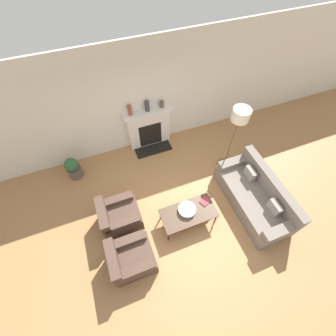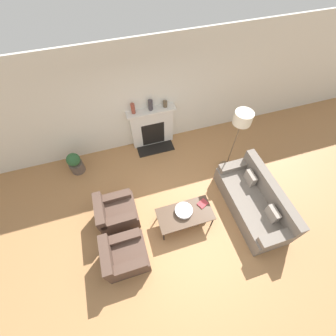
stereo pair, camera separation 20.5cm
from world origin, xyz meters
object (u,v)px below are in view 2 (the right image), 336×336
at_px(coffee_table, 185,214).
at_px(mantel_vase_left, 133,109).
at_px(bowl, 184,211).
at_px(mantel_vase_center_left, 150,105).
at_px(book, 203,204).
at_px(mantel_vase_center_right, 165,104).
at_px(floor_lamp, 241,124).
at_px(armchair_near, 124,256).
at_px(armchair_far, 116,213).
at_px(couch, 254,201).
at_px(fireplace, 152,128).
at_px(potted_plant, 75,163).

height_order(coffee_table, mantel_vase_left, mantel_vase_left).
distance_m(bowl, mantel_vase_center_left, 2.68).
bearing_deg(book, mantel_vase_center_left, 76.77).
bearing_deg(mantel_vase_center_right, floor_lamp, -49.81).
bearing_deg(book, armchair_near, 171.53).
bearing_deg(armchair_far, floor_lamp, -79.03).
height_order(armchair_near, mantel_vase_center_left, mantel_vase_center_left).
bearing_deg(mantel_vase_left, mantel_vase_center_right, 0.00).
height_order(bowl, mantel_vase_center_right, mantel_vase_center_right).
relative_size(armchair_near, bowl, 2.17).
relative_size(couch, bowl, 5.37).
xyz_separation_m(fireplace, mantel_vase_center_right, (0.38, 0.01, 0.69)).
relative_size(armchair_near, floor_lamp, 0.44).
distance_m(fireplace, mantel_vase_left, 0.86).
distance_m(fireplace, mantel_vase_center_left, 0.75).
xyz_separation_m(couch, bowl, (-1.65, 0.20, 0.15)).
bearing_deg(floor_lamp, coffee_table, -144.85).
xyz_separation_m(bowl, mantel_vase_left, (-0.46, 2.53, 0.86)).
distance_m(coffee_table, book, 0.47).
bearing_deg(couch, fireplace, -148.33).
bearing_deg(book, potted_plant, 117.54).
bearing_deg(bowl, armchair_far, 161.54).
bearing_deg(mantel_vase_center_right, fireplace, -177.90).
bearing_deg(bowl, coffee_table, -77.64).
bearing_deg(armchair_near, book, -74.10).
height_order(book, potted_plant, potted_plant).
xyz_separation_m(couch, armchair_far, (-3.07, 0.67, -0.03)).
distance_m(mantel_vase_center_left, mantel_vase_center_right, 0.38).
bearing_deg(coffee_table, fireplace, 90.90).
height_order(armchair_near, potted_plant, armchair_near).
height_order(couch, mantel_vase_center_left, mantel_vase_center_left).
xyz_separation_m(armchair_near, floor_lamp, (3.02, 1.54, 1.29)).
xyz_separation_m(armchair_far, book, (1.88, -0.42, 0.14)).
xyz_separation_m(couch, mantel_vase_center_right, (-1.29, 2.73, 0.96)).
height_order(armchair_far, mantel_vase_left, mantel_vase_left).
distance_m(mantel_vase_left, mantel_vase_center_left, 0.44).
xyz_separation_m(mantel_vase_left, mantel_vase_center_left, (0.44, 0.00, 0.00)).
bearing_deg(potted_plant, mantel_vase_center_left, 10.41).
xyz_separation_m(armchair_near, coffee_table, (1.43, 0.43, 0.10)).
relative_size(armchair_far, mantel_vase_center_left, 3.08).
bearing_deg(coffee_table, book, 13.71).
xyz_separation_m(coffee_table, bowl, (-0.01, 0.06, 0.08)).
relative_size(bowl, mantel_vase_left, 1.42).
xyz_separation_m(book, potted_plant, (-2.66, 2.08, -0.12)).
height_order(fireplace, mantel_vase_center_left, mantel_vase_center_left).
bearing_deg(potted_plant, mantel_vase_center_right, 8.90).
bearing_deg(armchair_near, mantel_vase_left, -17.59).
relative_size(couch, armchair_near, 2.47).
relative_size(armchair_far, coffee_table, 0.69).
relative_size(coffee_table, mantel_vase_center_left, 4.44).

